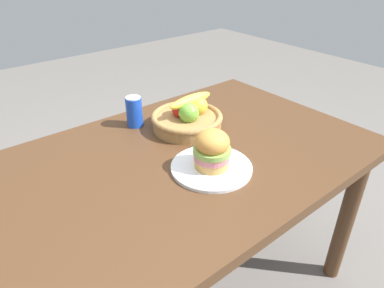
{
  "coord_description": "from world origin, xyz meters",
  "views": [
    {
      "loc": [
        -0.64,
        -0.83,
        1.41
      ],
      "look_at": [
        0.01,
        -0.04,
        0.81
      ],
      "focal_mm": 32.35,
      "sensor_mm": 36.0,
      "label": 1
    }
  ],
  "objects_px": {
    "plate": "(211,167)",
    "fruit_basket": "(188,117)",
    "soda_can": "(134,112)",
    "sandwich": "(212,149)"
  },
  "relations": [
    {
      "from": "plate",
      "to": "fruit_basket",
      "type": "distance_m",
      "value": 0.31
    },
    {
      "from": "sandwich",
      "to": "soda_can",
      "type": "bearing_deg",
      "value": 94.31
    },
    {
      "from": "plate",
      "to": "soda_can",
      "type": "xyz_separation_m",
      "value": [
        -0.03,
        0.44,
        0.06
      ]
    },
    {
      "from": "plate",
      "to": "soda_can",
      "type": "bearing_deg",
      "value": 94.31
    },
    {
      "from": "plate",
      "to": "sandwich",
      "type": "height_order",
      "value": "sandwich"
    },
    {
      "from": "soda_can",
      "to": "fruit_basket",
      "type": "distance_m",
      "value": 0.22
    },
    {
      "from": "plate",
      "to": "soda_can",
      "type": "relative_size",
      "value": 2.17
    },
    {
      "from": "sandwich",
      "to": "plate",
      "type": "bearing_deg",
      "value": 180.0
    },
    {
      "from": "sandwich",
      "to": "soda_can",
      "type": "distance_m",
      "value": 0.44
    },
    {
      "from": "soda_can",
      "to": "fruit_basket",
      "type": "bearing_deg",
      "value": -43.97
    }
  ]
}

